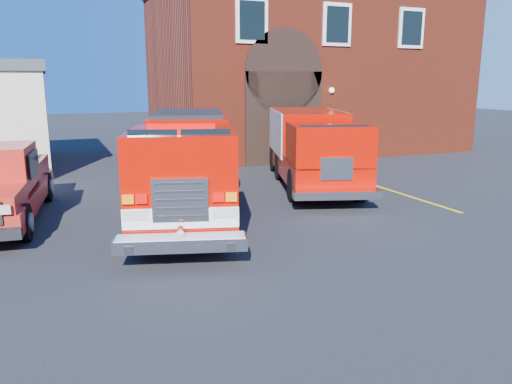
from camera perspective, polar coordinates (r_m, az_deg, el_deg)
name	(u,v)px	position (r m, az deg, el deg)	size (l,w,h in m)	color
ground	(237,235)	(11.96, -2.20, -4.93)	(100.00, 100.00, 0.00)	black
parking_stripe_near	(425,201)	(16.09, 18.76, -1.02)	(0.12, 3.00, 0.01)	yellow
parking_stripe_mid	(368,183)	(18.39, 12.66, 0.99)	(0.12, 3.00, 0.01)	yellow
parking_stripe_far	(326,170)	(20.87, 7.96, 2.53)	(0.12, 3.00, 0.01)	yellow
fire_station	(303,69)	(27.88, 5.36, 13.85)	(15.20, 10.20, 8.45)	maroon
fire_engine	(187,163)	(13.86, -7.86, 3.32)	(4.82, 9.08, 2.70)	black
secondary_truck	(312,145)	(17.75, 6.43, 5.32)	(4.71, 8.16, 2.53)	black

